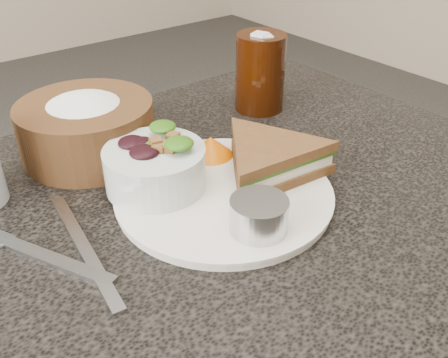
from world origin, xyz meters
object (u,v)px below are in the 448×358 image
object	(u,v)px
salad_bowl	(155,161)
cola_glass	(260,69)
dressing_ramekin	(259,215)
dinner_plate	(224,194)
bread_basket	(86,120)
sandwich	(269,159)

from	to	relation	value
salad_bowl	cola_glass	distance (m)	0.32
dressing_ramekin	cola_glass	distance (m)	0.37
dinner_plate	bread_basket	xyz separation A→B (m)	(-0.09, 0.22, 0.05)
dressing_ramekin	sandwich	bearing A→B (deg)	41.90
sandwich	bread_basket	world-z (taller)	bread_basket
sandwich	cola_glass	world-z (taller)	cola_glass
bread_basket	dressing_ramekin	bearing A→B (deg)	-77.90
bread_basket	salad_bowl	bearing A→B (deg)	-81.93
salad_bowl	dressing_ramekin	distance (m)	0.16
bread_basket	dinner_plate	bearing A→B (deg)	-68.66
cola_glass	salad_bowl	bearing A→B (deg)	-157.13
dinner_plate	salad_bowl	world-z (taller)	salad_bowl
salad_bowl	bread_basket	world-z (taller)	bread_basket
dinner_plate	sandwich	bearing A→B (deg)	-5.92
dinner_plate	cola_glass	distance (m)	0.30
bread_basket	cola_glass	bearing A→B (deg)	-6.14
cola_glass	bread_basket	bearing A→B (deg)	173.86
sandwich	cola_glass	xyz separation A→B (m)	(0.15, 0.19, 0.04)
salad_bowl	cola_glass	world-z (taller)	cola_glass
dressing_ramekin	cola_glass	xyz separation A→B (m)	(0.25, 0.28, 0.04)
cola_glass	sandwich	bearing A→B (deg)	-128.55
sandwich	cola_glass	bearing A→B (deg)	57.00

